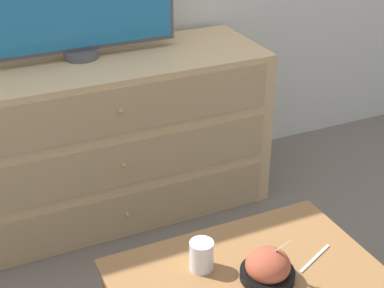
# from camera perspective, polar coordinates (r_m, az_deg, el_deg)

# --- Properties ---
(ground_plane) EXTENTS (12.00, 12.00, 0.00)m
(ground_plane) POSITION_cam_1_polar(r_m,az_deg,el_deg) (3.40, -8.35, -3.21)
(ground_plane) COLOR #70665B
(dresser) EXTENTS (1.59, 0.57, 0.81)m
(dresser) POSITION_cam_1_polar(r_m,az_deg,el_deg) (2.93, -8.40, 0.45)
(dresser) COLOR tan
(dresser) RESTS_ON ground_plane
(takeout_bowl) EXTENTS (0.18, 0.18, 0.17)m
(takeout_bowl) POSITION_cam_1_polar(r_m,az_deg,el_deg) (2.00, 7.35, -11.81)
(takeout_bowl) COLOR black
(takeout_bowl) RESTS_ON coffee_table
(drink_cup) EXTENTS (0.08, 0.08, 0.11)m
(drink_cup) POSITION_cam_1_polar(r_m,az_deg,el_deg) (2.02, 0.93, -10.90)
(drink_cup) COLOR beige
(drink_cup) RESTS_ON coffee_table
(knife) EXTENTS (0.18, 0.09, 0.01)m
(knife) POSITION_cam_1_polar(r_m,az_deg,el_deg) (2.13, 11.82, -10.80)
(knife) COLOR white
(knife) RESTS_ON coffee_table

